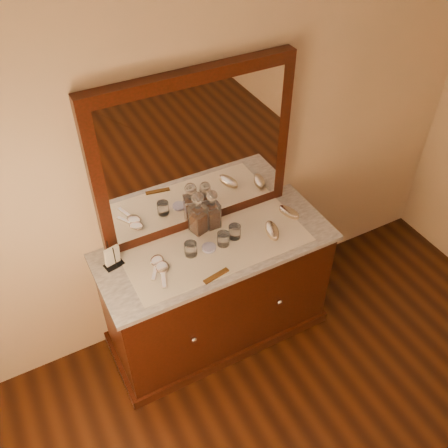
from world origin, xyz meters
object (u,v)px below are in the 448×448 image
at_px(dresser_cabinet, 217,293).
at_px(hand_mirror_inner, 162,269).
at_px(comb, 216,276).
at_px(napkin_rack, 112,257).
at_px(decanter_left, 198,217).
at_px(pin_dish, 209,248).
at_px(mirror_frame, 195,154).
at_px(decanter_right, 212,213).
at_px(brush_near, 272,231).
at_px(hand_mirror_outer, 157,263).
at_px(brush_far, 289,212).

distance_m(dresser_cabinet, hand_mirror_inner, 0.58).
bearing_deg(hand_mirror_inner, comb, -36.41).
relative_size(comb, hand_mirror_inner, 0.76).
height_order(napkin_rack, decanter_left, decanter_left).
bearing_deg(pin_dish, dresser_cabinet, 10.73).
bearing_deg(dresser_cabinet, decanter_left, 103.19).
height_order(mirror_frame, hand_mirror_inner, mirror_frame).
xyz_separation_m(mirror_frame, hand_mirror_inner, (-0.36, -0.29, -0.49)).
relative_size(decanter_left, decanter_right, 1.09).
bearing_deg(hand_mirror_inner, decanter_left, 31.48).
relative_size(dresser_cabinet, brush_near, 7.93).
bearing_deg(hand_mirror_outer, decanter_right, 17.92).
height_order(hand_mirror_outer, hand_mirror_inner, hand_mirror_inner).
distance_m(pin_dish, hand_mirror_outer, 0.32).
height_order(brush_far, hand_mirror_outer, brush_far).
bearing_deg(dresser_cabinet, mirror_frame, 90.00).
bearing_deg(decanter_left, napkin_rack, -177.05).
relative_size(napkin_rack, hand_mirror_inner, 0.76).
bearing_deg(decanter_right, dresser_cabinet, -109.83).
height_order(dresser_cabinet, napkin_rack, napkin_rack).
xyz_separation_m(dresser_cabinet, hand_mirror_outer, (-0.37, 0.02, 0.45)).
distance_m(brush_far, hand_mirror_inner, 0.90).
bearing_deg(napkin_rack, mirror_frame, 11.09).
bearing_deg(decanter_right, hand_mirror_inner, -154.41).
bearing_deg(brush_far, pin_dish, -176.83).
xyz_separation_m(brush_far, hand_mirror_inner, (-0.89, -0.06, -0.01)).
height_order(decanter_right, hand_mirror_outer, decanter_right).
relative_size(dresser_cabinet, pin_dish, 16.50).
bearing_deg(comb, dresser_cabinet, 52.71).
relative_size(dresser_cabinet, decanter_right, 5.14).
height_order(decanter_right, brush_near, decanter_right).
bearing_deg(hand_mirror_inner, hand_mirror_outer, 98.58).
relative_size(napkin_rack, brush_far, 0.98).
relative_size(decanter_right, hand_mirror_outer, 1.40).
distance_m(comb, hand_mirror_outer, 0.35).
height_order(pin_dish, decanter_left, decanter_left).
bearing_deg(hand_mirror_outer, dresser_cabinet, -3.26).
relative_size(comb, decanter_left, 0.55).
distance_m(decanter_right, brush_near, 0.38).
distance_m(pin_dish, brush_near, 0.40).
distance_m(dresser_cabinet, decanter_left, 0.58).
height_order(mirror_frame, comb, mirror_frame).
height_order(napkin_rack, hand_mirror_inner, napkin_rack).
bearing_deg(brush_near, hand_mirror_outer, 172.49).
bearing_deg(pin_dish, mirror_frame, 78.33).
xyz_separation_m(dresser_cabinet, hand_mirror_inner, (-0.36, -0.04, 0.45)).
distance_m(napkin_rack, hand_mirror_outer, 0.25).
xyz_separation_m(decanter_right, brush_far, (0.47, -0.14, -0.08)).
xyz_separation_m(dresser_cabinet, comb, (-0.11, -0.22, 0.45)).
bearing_deg(pin_dish, brush_far, 3.17).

